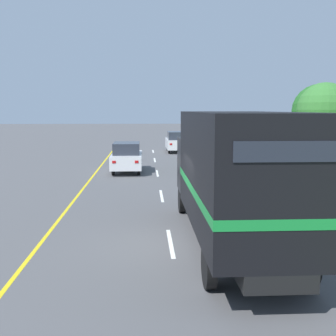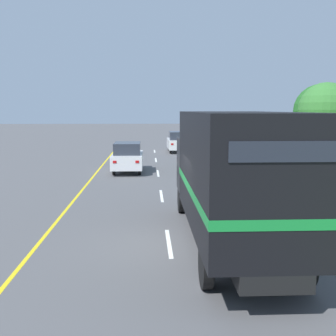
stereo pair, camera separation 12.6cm
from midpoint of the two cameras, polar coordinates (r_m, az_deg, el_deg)
name	(u,v)px [view 1 (the left image)]	position (r m, az deg, el deg)	size (l,w,h in m)	color
ground_plane	(171,245)	(12.04, 0.08, -10.34)	(200.00, 200.00, 0.00)	#515154
edge_line_yellow	(89,181)	(22.90, -10.75, -1.68)	(0.12, 54.75, 0.01)	yellow
centre_dash_near	(171,243)	(12.19, 0.04, -10.10)	(0.12, 2.60, 0.01)	white
centre_dash_mid_a	(162,196)	(18.57, -1.08, -3.78)	(0.12, 2.60, 0.01)	white
centre_dash_mid_b	(157,173)	(25.07, -1.61, -0.71)	(0.12, 2.60, 0.01)	white
centre_dash_far	(155,160)	(31.61, -1.93, 1.09)	(0.12, 2.60, 0.01)	white
centre_dash_farthest	(153,151)	(38.17, -2.13, 2.28)	(0.12, 2.60, 0.01)	white
horse_trailer_truck	(235,174)	(11.47, 8.73, -0.75)	(2.51, 8.93, 3.71)	black
lead_car_white	(127,157)	(25.60, -5.74, 1.50)	(1.80, 4.12, 1.80)	black
lead_car_white_ahead	(176,142)	(37.60, 1.06, 3.61)	(1.80, 4.43, 1.82)	black
highway_sign	(318,156)	(17.18, 19.48, 1.55)	(2.06, 0.09, 3.05)	#9E9EA3
roadside_tree_mid	(325,110)	(28.01, 20.32, 7.36)	(3.37, 3.37, 5.44)	brown
roadside_tree_far	(319,111)	(33.31, 19.69, 7.27)	(3.96, 3.96, 5.65)	brown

